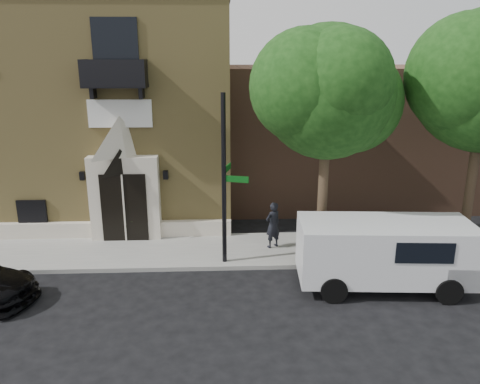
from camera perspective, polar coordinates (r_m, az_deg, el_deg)
The scene contains 11 objects.
ground at distance 16.11m, azimuth -11.72°, elevation -9.55°, with size 120.00×120.00×0.00m, color black.
sidewalk at distance 17.30m, azimuth -7.68°, elevation -7.18°, with size 42.00×3.00×0.15m, color gray.
church at distance 23.05m, azimuth -16.80°, elevation 9.97°, with size 12.20×11.01×9.30m.
neighbour_building at distance 25.39m, azimuth 19.39°, elevation 7.01°, with size 18.00×8.00×6.40m, color brown.
street_tree_left at distance 15.07m, azimuth 10.86°, elevation 11.98°, with size 4.97×4.38×7.77m.
cargo_van at distance 15.08m, azimuth 17.89°, elevation -6.94°, with size 5.34×2.49×2.12m.
street_sign at distance 15.25m, azimuth -1.89°, elevation 1.41°, with size 0.88×1.05×5.69m.
fire_hydrant at distance 16.63m, azimuth 12.53°, elevation -6.77°, with size 0.43×0.34×0.75m.
dumpster at distance 17.14m, azimuth 16.19°, elevation -5.23°, with size 2.28×1.68×1.33m.
planter at distance 18.49m, azimuth -13.02°, elevation -4.33°, with size 0.70×0.60×0.77m, color #3F6B30.
pedestrian_near at distance 17.07m, azimuth 4.02°, elevation -4.03°, with size 0.63×0.41×1.71m, color black.
Camera 1 is at (2.60, -14.29, 6.98)m, focal length 35.00 mm.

